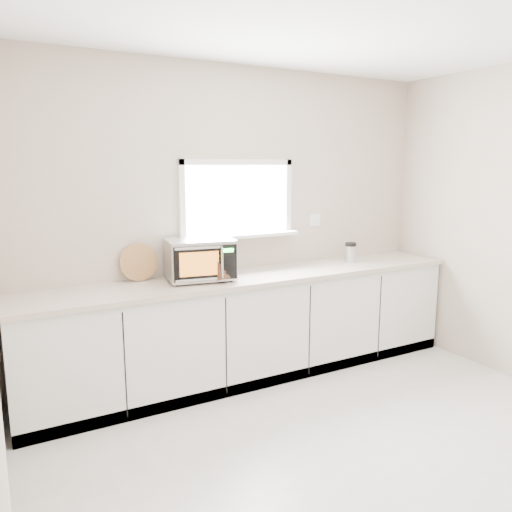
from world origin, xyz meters
TOP-DOWN VIEW (x-y plane):
  - ground at (0.00, 0.00)m, footprint 4.00×4.00m
  - back_wall at (0.00, 2.00)m, footprint 4.00×0.17m
  - cabinets at (0.00, 1.70)m, footprint 3.92×0.60m
  - countertop at (0.00, 1.69)m, footprint 3.92×0.64m
  - microwave at (-0.47, 1.73)m, footprint 0.58×0.50m
  - knife_block at (-0.38, 1.59)m, footprint 0.14×0.23m
  - cutting_board at (-0.92, 1.94)m, footprint 0.31×0.07m
  - coffee_grinder at (1.11, 1.75)m, footprint 0.12×0.12m

SIDE VIEW (x-z plane):
  - ground at x=0.00m, z-range 0.00..0.00m
  - cabinets at x=0.00m, z-range 0.00..0.88m
  - countertop at x=0.00m, z-range 0.88..0.92m
  - coffee_grinder at x=1.11m, z-range 0.92..1.11m
  - knife_block at x=-0.38m, z-range 0.90..1.21m
  - cutting_board at x=-0.92m, z-range 0.92..1.23m
  - microwave at x=-0.47m, z-range 0.93..1.27m
  - back_wall at x=0.00m, z-range 0.01..2.71m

